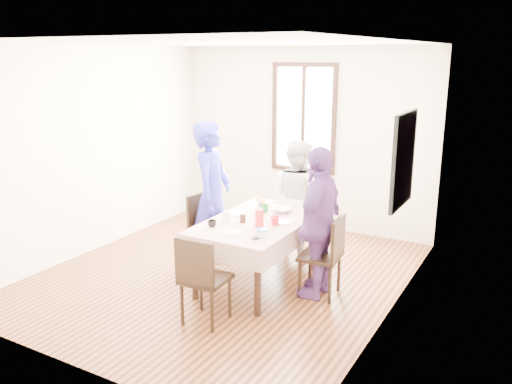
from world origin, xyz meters
TOP-DOWN VIEW (x-y plane):
  - ground at (0.00, 0.00)m, footprint 4.50×4.50m
  - back_wall at (0.00, 2.25)m, footprint 4.00×0.00m
  - right_wall at (2.00, 0.00)m, footprint 0.00×4.50m
  - window_frame at (0.00, 2.23)m, footprint 1.02×0.06m
  - window_pane at (0.00, 2.24)m, footprint 0.90×0.02m
  - art_poster at (1.98, 0.30)m, footprint 0.04×0.76m
  - dining_table at (0.47, 0.01)m, footprint 0.90×1.53m
  - tablecloth at (0.47, 0.01)m, footprint 1.02×1.65m
  - chair_left at (-0.28, 0.15)m, footprint 0.48×0.48m
  - chair_right at (1.21, 0.06)m, footprint 0.45×0.45m
  - chair_far at (0.47, 1.06)m, footprint 0.42×0.42m
  - chair_near at (0.47, -1.04)m, footprint 0.44×0.44m
  - person_left at (-0.26, 0.15)m, footprint 0.58×0.75m
  - person_far at (0.47, 1.04)m, footprint 0.91×0.82m
  - person_right at (1.19, 0.06)m, footprint 0.42×0.98m
  - mug_black at (0.15, -0.45)m, footprint 0.10×0.10m
  - mug_flag at (0.71, -0.06)m, footprint 0.14×0.14m
  - mug_green at (0.37, 0.32)m, footprint 0.14×0.14m
  - serving_bowl at (0.57, 0.41)m, footprint 0.23×0.23m
  - juice_carton at (0.63, -0.25)m, footprint 0.07×0.07m
  - butter_tub at (0.77, -0.45)m, footprint 0.13×0.13m
  - jam_jar at (0.36, -0.15)m, footprint 0.07×0.07m
  - drinking_glass at (0.18, -0.20)m, footprint 0.08×0.08m
  - smartphone at (0.76, -0.53)m, footprint 0.06×0.13m
  - flower_vase at (0.46, 0.05)m, footprint 0.07×0.07m
  - plate_left at (0.14, 0.09)m, footprint 0.20×0.20m
  - plate_right at (0.76, 0.08)m, footprint 0.20×0.20m
  - plate_far at (0.47, 0.58)m, footprint 0.20×0.20m
  - plate_near at (0.45, -0.52)m, footprint 0.20×0.20m
  - butter_lid at (0.77, -0.45)m, footprint 0.12×0.12m
  - flower_bunch at (0.46, 0.05)m, footprint 0.09×0.09m

SIDE VIEW (x-z plane):
  - ground at x=0.00m, z-range 0.00..0.00m
  - dining_table at x=0.47m, z-range 0.00..0.75m
  - chair_left at x=-0.28m, z-range 0.00..0.91m
  - chair_right at x=1.21m, z-range 0.00..0.91m
  - chair_far at x=0.47m, z-range 0.00..0.91m
  - chair_near at x=0.47m, z-range 0.00..0.91m
  - tablecloth at x=0.47m, z-range 0.75..0.76m
  - smartphone at x=0.76m, z-range 0.76..0.77m
  - person_far at x=0.47m, z-range 0.00..1.53m
  - plate_left at x=0.14m, z-range 0.76..0.77m
  - plate_right at x=0.76m, z-range 0.76..0.77m
  - plate_far at x=0.47m, z-range 0.76..0.77m
  - plate_near at x=0.45m, z-range 0.76..0.77m
  - serving_bowl at x=0.57m, z-range 0.76..0.82m
  - butter_tub at x=0.77m, z-range 0.76..0.83m
  - mug_black at x=0.15m, z-range 0.76..0.84m
  - mug_green at x=0.37m, z-range 0.76..0.85m
  - jam_jar at x=0.36m, z-range 0.76..0.85m
  - mug_flag at x=0.71m, z-range 0.76..0.86m
  - drinking_glass at x=0.18m, z-range 0.76..0.88m
  - flower_vase at x=0.46m, z-range 0.76..0.90m
  - person_right at x=1.19m, z-range 0.00..1.66m
  - butter_lid at x=0.77m, z-range 0.83..0.84m
  - juice_carton at x=0.63m, z-range 0.76..0.97m
  - person_left at x=-0.26m, z-range 0.00..1.82m
  - flower_bunch at x=0.46m, z-range 0.90..1.00m
  - back_wall at x=0.00m, z-range -0.65..3.35m
  - right_wall at x=2.00m, z-range -0.90..3.60m
  - art_poster at x=1.98m, z-range 1.07..2.03m
  - window_frame at x=0.00m, z-range 0.84..2.46m
  - window_pane at x=0.00m, z-range 0.90..2.40m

